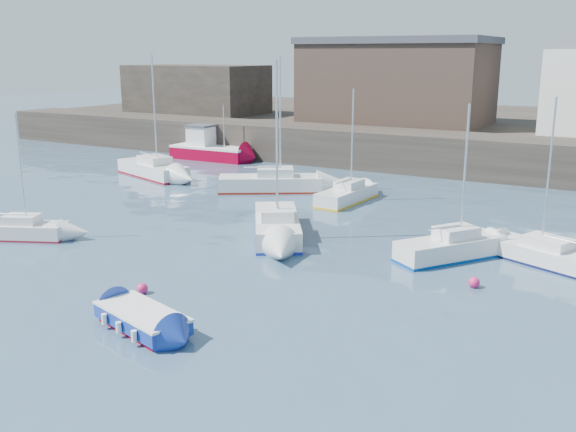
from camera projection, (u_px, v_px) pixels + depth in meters
The scene contains 17 objects.
water at pixel (106, 341), 20.68m from camera, with size 220.00×220.00×0.00m, color #2D4760.
quay_wall at pixel (433, 153), 49.88m from camera, with size 90.00×5.00×3.00m, color #28231E.
land_strip at pixel (485, 130), 65.12m from camera, with size 90.00×32.00×2.80m, color #28231E.
warehouse at pixel (397, 80), 58.23m from camera, with size 16.40×10.40×7.60m.
bldg_west at pixel (197, 89), 68.16m from camera, with size 14.00×8.00×5.00m.
blue_dinghy at pixel (142, 319), 21.40m from camera, with size 4.01×2.56×0.71m.
fishing_boat at pixel (209, 149), 56.01m from camera, with size 7.24×2.80×4.77m.
sailboat_a at pixel (19, 230), 32.03m from camera, with size 5.01×3.36×6.24m.
sailboat_b at pixel (277, 225), 32.46m from camera, with size 5.45×6.88×8.71m.
sailboat_c at pixel (451, 247), 28.86m from camera, with size 4.39×5.25×6.90m.
sailboat_d at pixel (552, 256), 27.93m from camera, with size 5.93×3.91×7.24m.
sailboat_e at pixel (153, 169), 48.09m from camera, with size 7.31×4.40×8.96m.
sailboat_f at pixel (347, 194), 39.91m from camera, with size 2.14×5.46×6.94m.
sailboat_h at pixel (271, 183), 43.00m from camera, with size 7.04×5.47×8.88m.
buoy_near at pixel (143, 293), 24.77m from camera, with size 0.43×0.43×0.43m, color #D52061.
buoy_mid at pixel (474, 287), 25.40m from camera, with size 0.45×0.45×0.45m, color #D52061.
buoy_far at pixel (266, 216), 36.61m from camera, with size 0.44×0.44×0.44m, color #D52061.
Camera 1 is at (14.45, -13.73, 8.99)m, focal length 40.00 mm.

